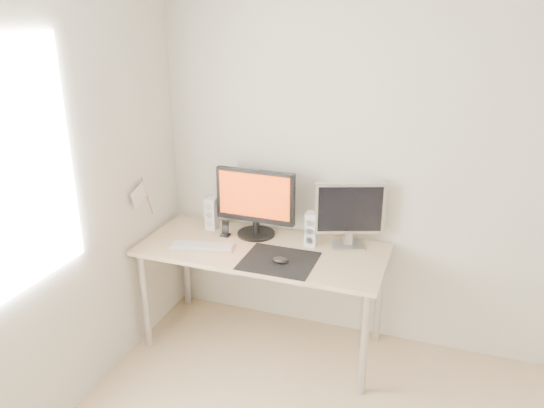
# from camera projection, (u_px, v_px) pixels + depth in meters

# --- Properties ---
(wall_back) EXTENTS (3.50, 0.00, 3.50)m
(wall_back) POSITION_uv_depth(u_px,v_px,m) (422.00, 169.00, 3.31)
(wall_back) COLOR silver
(wall_back) RESTS_ON ground
(mousepad) EXTENTS (0.45, 0.40, 0.00)m
(mousepad) POSITION_uv_depth(u_px,v_px,m) (279.00, 261.00, 3.27)
(mousepad) COLOR black
(mousepad) RESTS_ON desk
(mouse) EXTENTS (0.10, 0.06, 0.04)m
(mouse) POSITION_uv_depth(u_px,v_px,m) (280.00, 260.00, 3.23)
(mouse) COLOR black
(mouse) RESTS_ON mousepad
(desk) EXTENTS (1.60, 0.70, 0.73)m
(desk) POSITION_uv_depth(u_px,v_px,m) (263.00, 258.00, 3.48)
(desk) COLOR #D1B587
(desk) RESTS_ON ground
(main_monitor) EXTENTS (0.55, 0.27, 0.47)m
(main_monitor) POSITION_uv_depth(u_px,v_px,m) (255.00, 201.00, 3.55)
(main_monitor) COLOR black
(main_monitor) RESTS_ON desk
(second_monitor) EXTENTS (0.44, 0.23, 0.43)m
(second_monitor) POSITION_uv_depth(u_px,v_px,m) (350.00, 212.00, 3.39)
(second_monitor) COLOR #A9A9AB
(second_monitor) RESTS_ON desk
(speaker_left) EXTENTS (0.07, 0.09, 0.23)m
(speaker_left) POSITION_uv_depth(u_px,v_px,m) (212.00, 213.00, 3.71)
(speaker_left) COLOR white
(speaker_left) RESTS_ON desk
(speaker_right) EXTENTS (0.07, 0.09, 0.23)m
(speaker_right) POSITION_uv_depth(u_px,v_px,m) (312.00, 229.00, 3.45)
(speaker_right) COLOR silver
(speaker_right) RESTS_ON desk
(keyboard) EXTENTS (0.44, 0.20, 0.02)m
(keyboard) POSITION_uv_depth(u_px,v_px,m) (203.00, 246.00, 3.46)
(keyboard) COLOR #B7B7B9
(keyboard) RESTS_ON desk
(phone_dock) EXTENTS (0.06, 0.05, 0.11)m
(phone_dock) POSITION_uv_depth(u_px,v_px,m) (225.00, 231.00, 3.62)
(phone_dock) COLOR black
(phone_dock) RESTS_ON desk
(pennant) EXTENTS (0.01, 0.23, 0.29)m
(pennant) POSITION_uv_depth(u_px,v_px,m) (142.00, 195.00, 3.46)
(pennant) COLOR #A57F54
(pennant) RESTS_ON wall_left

